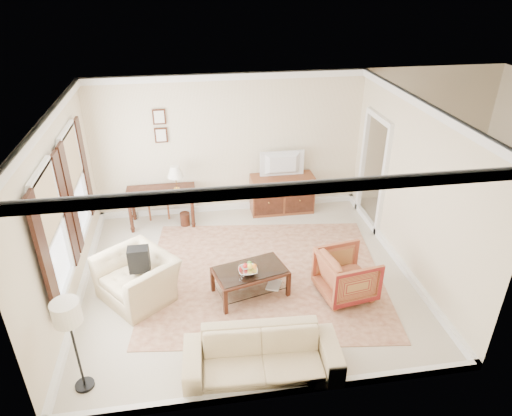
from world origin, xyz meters
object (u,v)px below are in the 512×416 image
object	(u,v)px
writing_desk	(161,196)
club_armchair	(136,271)
tv	(283,157)
sideboard	(282,194)
striped_armchair	(347,273)
sofa	(262,350)
coffee_table	(250,275)

from	to	relation	value
writing_desk	club_armchair	world-z (taller)	club_armchair
writing_desk	tv	size ratio (longest dim) A/B	1.55
sideboard	striped_armchair	world-z (taller)	striped_armchair
sideboard	writing_desk	bearing A→B (deg)	-176.42
writing_desk	striped_armchair	bearing A→B (deg)	-43.43
tv	sofa	distance (m)	4.52
sideboard	tv	world-z (taller)	tv
writing_desk	sofa	xyz separation A→B (m)	(1.34, -4.15, -0.24)
striped_armchair	sofa	xyz separation A→B (m)	(-1.59, -1.37, -0.03)
sofa	striped_armchair	bearing A→B (deg)	44.14
sideboard	sofa	world-z (taller)	sideboard
sideboard	striped_armchair	size ratio (longest dim) A/B	1.57
sideboard	tv	distance (m)	0.84
coffee_table	writing_desk	bearing A→B (deg)	119.51
tv	writing_desk	bearing A→B (deg)	3.12
coffee_table	striped_armchair	xyz separation A→B (m)	(1.50, -0.25, 0.05)
coffee_table	striped_armchair	distance (m)	1.53
coffee_table	sofa	bearing A→B (deg)	-92.99
sideboard	tv	xyz separation A→B (m)	(0.00, -0.02, 0.84)
writing_desk	striped_armchair	xyz separation A→B (m)	(2.93, -2.77, -0.21)
coffee_table	sofa	distance (m)	1.63
sideboard	sofa	size ratio (longest dim) A/B	0.66
club_armchair	coffee_table	bearing A→B (deg)	45.15
striped_armchair	writing_desk	bearing A→B (deg)	37.69
coffee_table	club_armchair	xyz separation A→B (m)	(-1.76, 0.21, 0.12)
sideboard	striped_armchair	bearing A→B (deg)	-81.68
sideboard	sofa	distance (m)	4.46
coffee_table	tv	bearing A→B (deg)	67.96
sideboard	sofa	bearing A→B (deg)	-105.10
tv	sofa	bearing A→B (deg)	74.84
writing_desk	sofa	distance (m)	4.36
striped_armchair	club_armchair	size ratio (longest dim) A/B	0.75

